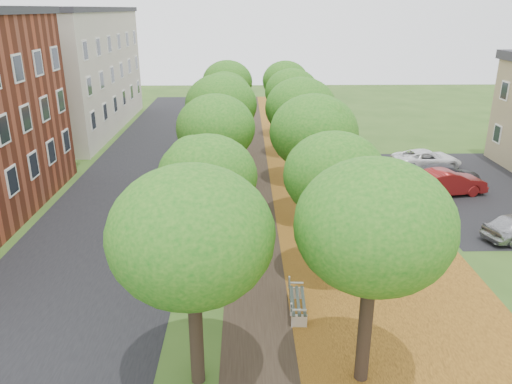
{
  "coord_description": "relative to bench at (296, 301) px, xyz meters",
  "views": [
    {
      "loc": [
        -0.77,
        -11.88,
        10.28
      ],
      "look_at": [
        -0.3,
        9.19,
        2.5
      ],
      "focal_mm": 35.0,
      "sensor_mm": 36.0,
      "label": 1
    }
  ],
  "objects": [
    {
      "name": "car_red",
      "position": [
        9.99,
        11.89,
        0.26
      ],
      "size": [
        4.71,
        2.4,
        1.48
      ],
      "primitive_type": "imported",
      "rotation": [
        0.0,
        0.0,
        1.76
      ],
      "color": "maroon",
      "rests_on": "ground"
    },
    {
      "name": "parking_lot",
      "position": [
        12.49,
        12.58,
        -0.48
      ],
      "size": [
        9.0,
        16.0,
        0.01
      ],
      "primitive_type": "cube",
      "color": "black",
      "rests_on": "ground"
    },
    {
      "name": "tree_row_east",
      "position": [
        1.59,
        11.58,
        4.05
      ],
      "size": [
        4.13,
        34.13,
        6.31
      ],
      "color": "black",
      "rests_on": "ground"
    },
    {
      "name": "car_white",
      "position": [
        10.58,
        17.0,
        0.16
      ],
      "size": [
        4.83,
        2.64,
        1.28
      ],
      "primitive_type": "imported",
      "rotation": [
        0.0,
        0.0,
        1.69
      ],
      "color": "white",
      "rests_on": "ground"
    },
    {
      "name": "leaf_verge",
      "position": [
        3.99,
        11.58,
        -0.47
      ],
      "size": [
        7.5,
        70.0,
        0.01
      ],
      "primitive_type": "cube",
      "color": "#A5691E",
      "rests_on": "ground"
    },
    {
      "name": "ground",
      "position": [
        -1.01,
        -3.42,
        -0.48
      ],
      "size": [
        120.0,
        120.0,
        0.0
      ],
      "primitive_type": "plane",
      "color": "#2D4C19",
      "rests_on": "ground"
    },
    {
      "name": "building_cream",
      "position": [
        -18.01,
        29.58,
        4.73
      ],
      "size": [
        10.3,
        20.3,
        10.4
      ],
      "color": "beige",
      "rests_on": "ground"
    },
    {
      "name": "tree_row_west",
      "position": [
        -3.21,
        11.58,
        4.05
      ],
      "size": [
        4.13,
        34.13,
        6.31
      ],
      "color": "black",
      "rests_on": "ground"
    },
    {
      "name": "footpath",
      "position": [
        -1.01,
        11.58,
        -0.48
      ],
      "size": [
        3.2,
        70.0,
        0.01
      ],
      "primitive_type": "cube",
      "color": "black",
      "rests_on": "ground"
    },
    {
      "name": "bench",
      "position": [
        0.0,
        0.0,
        0.0
      ],
      "size": [
        0.66,
        1.98,
        0.92
      ],
      "rotation": [
        0.0,
        0.0,
        1.52
      ],
      "color": "#29342D",
      "rests_on": "ground"
    },
    {
      "name": "car_grey",
      "position": [
        10.73,
        13.79,
        0.13
      ],
      "size": [
        4.22,
        1.79,
        1.21
      ],
      "primitive_type": "imported",
      "rotation": [
        0.0,
        0.0,
        1.59
      ],
      "color": "#35353A",
      "rests_on": "ground"
    },
    {
      "name": "street_asphalt",
      "position": [
        -8.51,
        11.58,
        -0.48
      ],
      "size": [
        8.0,
        70.0,
        0.01
      ],
      "primitive_type": "cube",
      "color": "black",
      "rests_on": "ground"
    }
  ]
}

